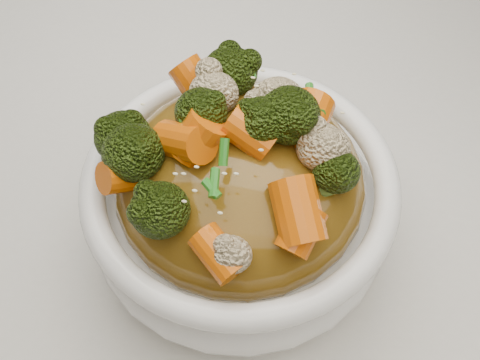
# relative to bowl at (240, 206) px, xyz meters

# --- Properties ---
(tablecloth) EXTENTS (1.20, 0.80, 0.04)m
(tablecloth) POSITION_rel_bowl_xyz_m (0.05, 0.01, -0.07)
(tablecloth) COLOR silver
(tablecloth) RESTS_ON dining_table
(bowl) EXTENTS (0.28, 0.28, 0.09)m
(bowl) POSITION_rel_bowl_xyz_m (0.00, 0.00, 0.00)
(bowl) COLOR white
(bowl) RESTS_ON tablecloth
(sauce_base) EXTENTS (0.22, 0.22, 0.10)m
(sauce_base) POSITION_rel_bowl_xyz_m (0.00, 0.00, 0.03)
(sauce_base) COLOR brown
(sauce_base) RESTS_ON bowl
(carrots) EXTENTS (0.22, 0.22, 0.05)m
(carrots) POSITION_rel_bowl_xyz_m (0.00, 0.00, 0.10)
(carrots) COLOR #DA5D07
(carrots) RESTS_ON sauce_base
(broccoli) EXTENTS (0.22, 0.22, 0.05)m
(broccoli) POSITION_rel_bowl_xyz_m (0.00, 0.00, 0.10)
(broccoli) COLOR black
(broccoli) RESTS_ON sauce_base
(cauliflower) EXTENTS (0.22, 0.22, 0.04)m
(cauliflower) POSITION_rel_bowl_xyz_m (0.00, 0.00, 0.09)
(cauliflower) COLOR beige
(cauliflower) RESTS_ON sauce_base
(scallions) EXTENTS (0.16, 0.16, 0.02)m
(scallions) POSITION_rel_bowl_xyz_m (0.00, 0.00, 0.10)
(scallions) COLOR #24751B
(scallions) RESTS_ON sauce_base
(sesame_seeds) EXTENTS (0.20, 0.20, 0.01)m
(sesame_seeds) POSITION_rel_bowl_xyz_m (0.00, 0.00, 0.10)
(sesame_seeds) COLOR beige
(sesame_seeds) RESTS_ON sauce_base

